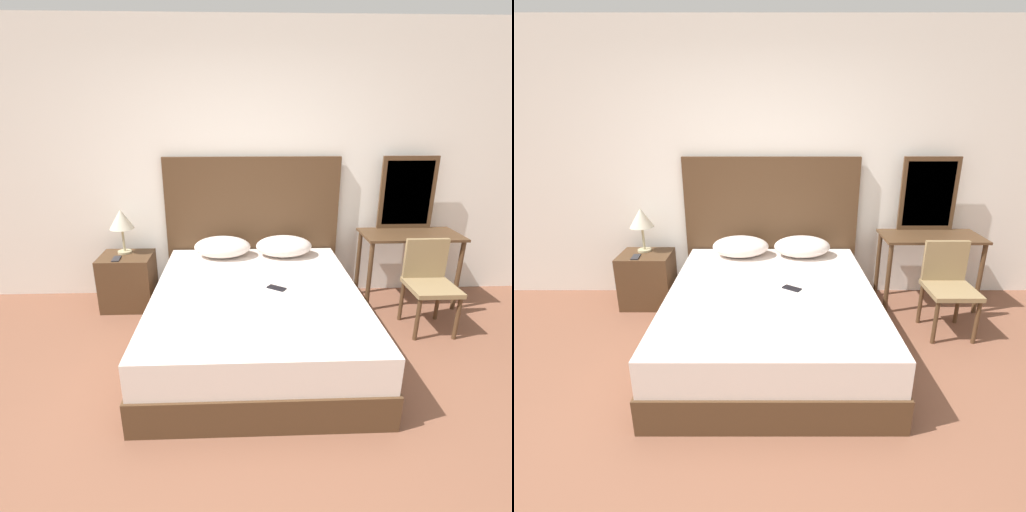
% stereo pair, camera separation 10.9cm
% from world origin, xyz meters
% --- Properties ---
extents(ground_plane, '(16.00, 16.00, 0.00)m').
position_xyz_m(ground_plane, '(0.00, 0.00, 0.00)').
color(ground_plane, brown).
extents(wall_back, '(10.00, 0.06, 2.70)m').
position_xyz_m(wall_back, '(0.00, 2.31, 1.35)').
color(wall_back, white).
rests_on(wall_back, ground_plane).
extents(bed, '(1.68, 2.06, 0.52)m').
position_xyz_m(bed, '(0.10, 1.18, 0.26)').
color(bed, '#4C331E').
rests_on(bed, ground_plane).
extents(headboard, '(1.77, 0.05, 1.46)m').
position_xyz_m(headboard, '(0.10, 2.24, 0.73)').
color(headboard, '#4C331E').
rests_on(headboard, ground_plane).
extents(pillow_left, '(0.55, 0.38, 0.20)m').
position_xyz_m(pillow_left, '(-0.20, 1.97, 0.62)').
color(pillow_left, silver).
rests_on(pillow_left, bed).
extents(pillow_right, '(0.55, 0.38, 0.20)m').
position_xyz_m(pillow_right, '(0.41, 1.97, 0.62)').
color(pillow_right, silver).
rests_on(pillow_right, bed).
extents(phone_on_bed, '(0.16, 0.14, 0.01)m').
position_xyz_m(phone_on_bed, '(0.27, 1.19, 0.52)').
color(phone_on_bed, black).
rests_on(phone_on_bed, bed).
extents(nightstand, '(0.50, 0.42, 0.54)m').
position_xyz_m(nightstand, '(-1.15, 1.96, 0.27)').
color(nightstand, '#4C331E').
rests_on(nightstand, ground_plane).
extents(table_lamp, '(0.24, 0.24, 0.44)m').
position_xyz_m(table_lamp, '(-1.18, 2.05, 0.88)').
color(table_lamp, tan).
rests_on(table_lamp, nightstand).
extents(phone_on_nightstand, '(0.08, 0.16, 0.01)m').
position_xyz_m(phone_on_nightstand, '(-1.21, 1.86, 0.55)').
color(phone_on_nightstand, '#232328').
rests_on(phone_on_nightstand, nightstand).
extents(vanity_desk, '(0.96, 0.47, 0.74)m').
position_xyz_m(vanity_desk, '(1.66, 1.95, 0.60)').
color(vanity_desk, '#4C331E').
rests_on(vanity_desk, ground_plane).
extents(vanity_mirror, '(0.56, 0.03, 0.73)m').
position_xyz_m(vanity_mirror, '(1.66, 2.16, 1.10)').
color(vanity_mirror, '#4C331E').
rests_on(vanity_mirror, vanity_desk).
extents(chair, '(0.41, 0.42, 0.80)m').
position_xyz_m(chair, '(1.66, 1.45, 0.46)').
color(chair, olive).
rests_on(chair, ground_plane).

